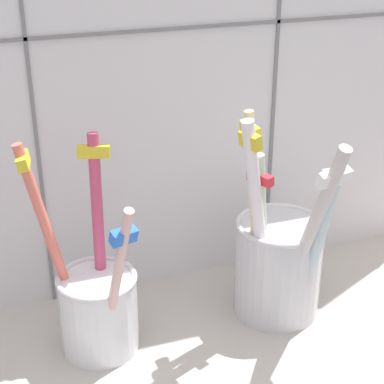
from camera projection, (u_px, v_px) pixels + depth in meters
The scene contains 4 objects.
counter_slab at pixel (203, 356), 53.04cm from camera, with size 64.00×22.00×2.00cm, color #BCB7AD.
tile_wall_back at pixel (157, 67), 53.93cm from camera, with size 64.00×2.20×45.00cm.
toothbrush_cup_left at pixel (98, 303), 50.86cm from camera, with size 8.33×9.71×18.09cm.
toothbrush_cup_right at pixel (279, 260), 54.83cm from camera, with size 8.78×11.33×19.20cm.
Camera 1 is at (-14.70, -39.21, 36.33)cm, focal length 59.54 mm.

